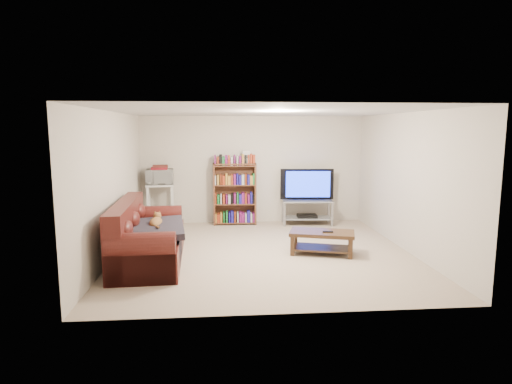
{
  "coord_description": "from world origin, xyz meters",
  "views": [
    {
      "loc": [
        -0.73,
        -7.13,
        2.11
      ],
      "look_at": [
        -0.1,
        0.4,
        1.0
      ],
      "focal_mm": 30.0,
      "sensor_mm": 36.0,
      "label": 1
    }
  ],
  "objects": [
    {
      "name": "coffee_table",
      "position": [
        0.98,
        -0.16,
        0.27
      ],
      "size": [
        1.18,
        0.82,
        0.39
      ],
      "rotation": [
        0.0,
        0.0,
        -0.29
      ],
      "color": "#3C2615",
      "rests_on": "floor"
    },
    {
      "name": "cat",
      "position": [
        -1.78,
        -0.29,
        0.63
      ],
      "size": [
        0.28,
        0.64,
        0.19
      ],
      "primitive_type": null,
      "rotation": [
        0.0,
        0.0,
        0.05
      ],
      "color": "brown",
      "rests_on": "sofa"
    },
    {
      "name": "bookshelf",
      "position": [
        -0.42,
        2.28,
        0.71
      ],
      "size": [
        0.95,
        0.3,
        1.37
      ],
      "rotation": [
        0.0,
        0.0,
        -0.01
      ],
      "color": "brown",
      "rests_on": "floor"
    },
    {
      "name": "microwave",
      "position": [
        -2.04,
        2.17,
        1.1
      ],
      "size": [
        0.61,
        0.44,
        0.32
      ],
      "primitive_type": "imported",
      "rotation": [
        0.0,
        0.0,
        0.09
      ],
      "color": "silver",
      "rests_on": "microwave_stand"
    },
    {
      "name": "blanket",
      "position": [
        -1.77,
        -0.49,
        0.57
      ],
      "size": [
        1.03,
        1.25,
        0.19
      ],
      "primitive_type": "cube",
      "rotation": [
        0.05,
        -0.04,
        0.13
      ],
      "color": "#27232C",
      "rests_on": "sofa"
    },
    {
      "name": "dvd_player",
      "position": [
        1.19,
        2.12,
        0.19
      ],
      "size": [
        0.46,
        0.34,
        0.06
      ],
      "primitive_type": "cube",
      "rotation": [
        0.0,
        0.0,
        -0.08
      ],
      "color": "black",
      "rests_on": "tv_stand"
    },
    {
      "name": "sofa",
      "position": [
        -1.96,
        -0.35,
        0.34
      ],
      "size": [
        1.09,
        2.33,
        0.98
      ],
      "rotation": [
        0.0,
        0.0,
        0.05
      ],
      "color": "#491612",
      "rests_on": "floor"
    },
    {
      "name": "game_boxes",
      "position": [
        -2.04,
        2.17,
        1.28
      ],
      "size": [
        0.37,
        0.33,
        0.05
      ],
      "primitive_type": "cube",
      "rotation": [
        0.0,
        0.0,
        0.09
      ],
      "color": "maroon",
      "rests_on": "microwave"
    },
    {
      "name": "tv_stand",
      "position": [
        1.19,
        2.12,
        0.37
      ],
      "size": [
        1.14,
        0.58,
        0.55
      ],
      "rotation": [
        0.0,
        0.0,
        -0.08
      ],
      "color": "#999EA3",
      "rests_on": "floor"
    },
    {
      "name": "shelf_clutter",
      "position": [
        -0.32,
        2.29,
        1.48
      ],
      "size": [
        0.7,
        0.21,
        0.28
      ],
      "rotation": [
        0.0,
        0.0,
        -0.01
      ],
      "color": "silver",
      "rests_on": "bookshelf"
    },
    {
      "name": "floor",
      "position": [
        0.0,
        0.0,
        0.0
      ],
      "size": [
        5.0,
        5.0,
        0.0
      ],
      "primitive_type": "plane",
      "color": "#C2AB90",
      "rests_on": "ground"
    },
    {
      "name": "remote",
      "position": [
        1.06,
        -0.23,
        0.4
      ],
      "size": [
        0.18,
        0.07,
        0.02
      ],
      "primitive_type": "cube",
      "rotation": [
        0.0,
        0.0,
        -0.14
      ],
      "color": "black",
      "rests_on": "coffee_table"
    },
    {
      "name": "wall_right",
      "position": [
        2.5,
        0.0,
        1.2
      ],
      "size": [
        0.0,
        5.0,
        5.0
      ],
      "primitive_type": "plane",
      "rotation": [
        1.57,
        0.0,
        -1.57
      ],
      "color": "beige",
      "rests_on": "ground"
    },
    {
      "name": "wall_left",
      "position": [
        -2.5,
        0.0,
        1.2
      ],
      "size": [
        0.0,
        5.0,
        5.0
      ],
      "primitive_type": "plane",
      "rotation": [
        1.57,
        0.0,
        1.57
      ],
      "color": "beige",
      "rests_on": "ground"
    },
    {
      "name": "television",
      "position": [
        1.19,
        2.12,
        0.89
      ],
      "size": [
        1.2,
        0.25,
        0.68
      ],
      "primitive_type": "imported",
      "rotation": [
        0.0,
        0.0,
        3.06
      ],
      "color": "black",
      "rests_on": "tv_stand"
    },
    {
      "name": "ceiling",
      "position": [
        0.0,
        0.0,
        2.4
      ],
      "size": [
        5.0,
        5.0,
        0.0
      ],
      "primitive_type": "plane",
      "rotation": [
        3.14,
        0.0,
        0.0
      ],
      "color": "white",
      "rests_on": "ground"
    },
    {
      "name": "wall_front",
      "position": [
        0.0,
        -2.5,
        1.2
      ],
      "size": [
        5.0,
        0.0,
        5.0
      ],
      "primitive_type": "plane",
      "rotation": [
        -1.57,
        0.0,
        0.0
      ],
      "color": "beige",
      "rests_on": "ground"
    },
    {
      "name": "wall_back",
      "position": [
        0.0,
        2.5,
        1.2
      ],
      "size": [
        5.0,
        0.0,
        5.0
      ],
      "primitive_type": "plane",
      "rotation": [
        1.57,
        0.0,
        0.0
      ],
      "color": "beige",
      "rests_on": "ground"
    },
    {
      "name": "microwave_stand",
      "position": [
        -2.04,
        2.17,
        0.6
      ],
      "size": [
        0.62,
        0.48,
        0.94
      ],
      "rotation": [
        0.0,
        0.0,
        0.09
      ],
      "color": "silver",
      "rests_on": "floor"
    }
  ]
}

